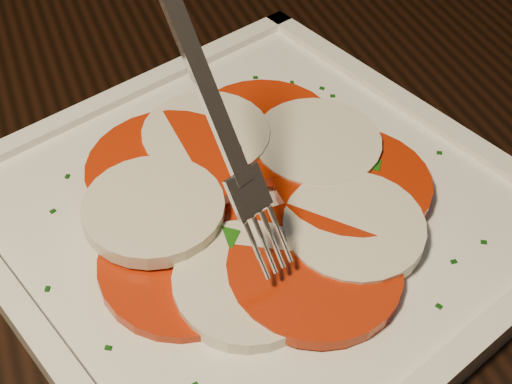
% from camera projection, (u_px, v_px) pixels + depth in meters
% --- Properties ---
extents(table, '(1.27, 0.91, 0.75)m').
position_uv_depth(table, '(275.00, 356.00, 0.50)').
color(table, black).
rests_on(table, ground).
extents(plate, '(0.41, 0.41, 0.01)m').
position_uv_depth(plate, '(256.00, 217.00, 0.45)').
color(plate, white).
rests_on(plate, table).
extents(caprese_salad, '(0.27, 0.24, 0.03)m').
position_uv_depth(caprese_salad, '(256.00, 198.00, 0.44)').
color(caprese_salad, red).
rests_on(caprese_salad, plate).
extents(fork, '(0.08, 0.11, 0.17)m').
position_uv_depth(fork, '(195.00, 91.00, 0.36)').
color(fork, white).
rests_on(fork, caprese_salad).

